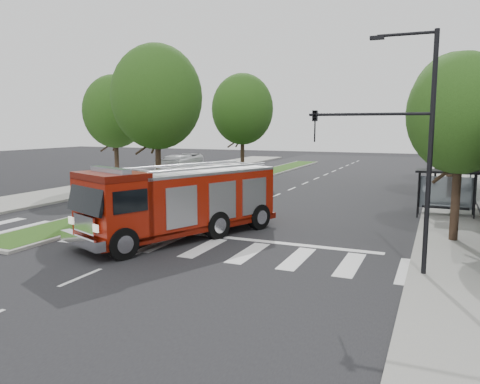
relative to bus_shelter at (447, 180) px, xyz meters
name	(u,v)px	position (x,y,z in m)	size (l,w,h in m)	color
ground	(196,229)	(-11.20, -8.15, -2.04)	(140.00, 140.00, 0.00)	black
sidewalk_right	(469,212)	(1.30, 1.85, -1.96)	(5.00, 80.00, 0.15)	gray
sidewalk_left	(97,188)	(-25.70, 1.85, -1.96)	(5.00, 80.00, 0.15)	gray
median	(234,182)	(-17.20, 9.85, -1.96)	(3.00, 50.00, 0.15)	gray
bus_shelter	(447,180)	(0.00, 0.00, 0.00)	(3.20, 1.60, 2.61)	black
tree_right_near	(461,114)	(0.30, -6.15, 3.47)	(4.40, 4.40, 8.05)	black
tree_right_mid	(455,103)	(0.30, 5.85, 4.45)	(5.60, 5.60, 9.72)	black
tree_right_far	(452,116)	(0.30, 15.85, 3.80)	(5.00, 5.00, 8.73)	black
tree_median_near	(157,97)	(-17.20, -2.15, 4.77)	(5.80, 5.80, 10.16)	black
tree_median_far	(242,109)	(-17.20, 11.85, 4.45)	(5.60, 5.60, 9.72)	black
tree_left_mid	(115,112)	(-25.20, 3.85, 4.12)	(5.20, 5.20, 9.16)	black
streetlight_right_near	(402,137)	(-1.59, -11.65, 2.63)	(4.08, 0.22, 8.00)	black
streetlight_right_far	(436,133)	(-0.85, 11.85, 2.44)	(2.11, 0.20, 8.00)	black
fire_engine	(181,202)	(-10.99, -9.87, -0.41)	(6.39, 10.14, 3.39)	#540D04
city_bus	(181,169)	(-21.25, 7.65, -0.81)	(2.07, 8.85, 2.47)	silver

